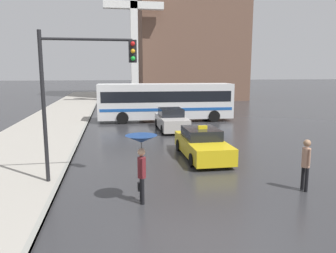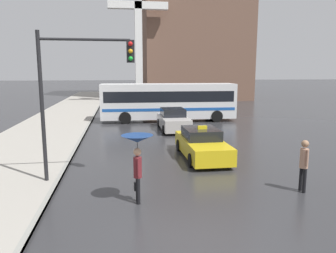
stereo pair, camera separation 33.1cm
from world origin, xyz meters
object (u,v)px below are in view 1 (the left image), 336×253
(taxi, at_px, (202,144))
(sedan_red, at_px, (171,120))
(city_bus, at_px, (165,100))
(pedestrian_man, at_px, (306,161))
(traffic_light, at_px, (81,79))
(pedestrian_with_umbrella, at_px, (141,149))
(monument_cross, at_px, (134,27))

(taxi, relative_size, sedan_red, 1.04)
(city_bus, relative_size, pedestrian_man, 6.10)
(city_bus, bearing_deg, traffic_light, -18.78)
(sedan_red, xyz_separation_m, pedestrian_man, (2.45, -12.73, 0.39))
(sedan_red, height_order, pedestrian_with_umbrella, pedestrian_with_umbrella)
(sedan_red, distance_m, pedestrian_man, 12.97)
(pedestrian_with_umbrella, bearing_deg, taxi, -36.27)
(city_bus, height_order, traffic_light, traffic_light)
(taxi, distance_m, sedan_red, 7.69)
(sedan_red, distance_m, monument_cross, 21.93)
(pedestrian_man, distance_m, traffic_light, 8.42)
(taxi, xyz_separation_m, monument_cross, (-1.30, 27.67, 9.00))
(monument_cross, bearing_deg, taxi, -87.31)
(city_bus, height_order, monument_cross, monument_cross)
(city_bus, distance_m, traffic_light, 16.03)
(sedan_red, xyz_separation_m, city_bus, (0.29, 4.35, 1.04))
(taxi, bearing_deg, pedestrian_with_umbrella, 56.68)
(pedestrian_man, bearing_deg, city_bus, -174.39)
(city_bus, xyz_separation_m, monument_cross, (-1.46, 15.63, 7.92))
(taxi, xyz_separation_m, traffic_light, (-5.33, -2.87, 3.21))
(pedestrian_with_umbrella, height_order, traffic_light, traffic_light)
(traffic_light, bearing_deg, pedestrian_with_umbrella, -50.07)
(taxi, height_order, pedestrian_man, pedestrian_man)
(pedestrian_man, height_order, traffic_light, traffic_light)
(monument_cross, bearing_deg, pedestrian_with_umbrella, -93.66)
(taxi, height_order, monument_cross, monument_cross)
(traffic_light, bearing_deg, pedestrian_man, -15.85)
(sedan_red, xyz_separation_m, monument_cross, (-1.17, 19.98, 8.95))
(taxi, relative_size, pedestrian_man, 2.61)
(city_bus, bearing_deg, pedestrian_with_umbrella, -10.27)
(taxi, distance_m, city_bus, 12.09)
(taxi, bearing_deg, traffic_light, 28.33)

